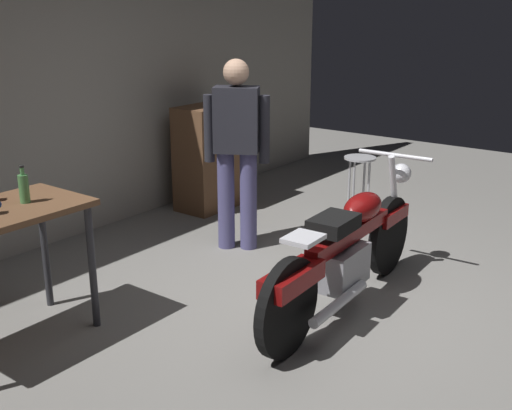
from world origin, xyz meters
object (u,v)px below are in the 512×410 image
shop_stool (359,171)px  wooden_dresser (212,157)px  person_standing (237,147)px  bottle (24,188)px  motorcycle (347,249)px

shop_stool → wooden_dresser: (-0.59, 1.45, 0.05)m
person_standing → wooden_dresser: bearing=-70.2°
person_standing → shop_stool: 1.53m
wooden_dresser → bottle: bearing=-162.6°
motorcycle → bottle: bearing=133.6°
person_standing → bottle: size_ratio=6.93×
shop_stool → bottle: bottle is taller
motorcycle → person_standing: 1.52m
shop_stool → person_standing: bearing=161.7°
motorcycle → person_standing: (0.47, 1.37, 0.48)m
person_standing → motorcycle: bearing=130.2°
motorcycle → shop_stool: 2.08m
shop_stool → wooden_dresser: wooden_dresser is taller
motorcycle → wooden_dresser: 2.68m
bottle → shop_stool: bearing=-9.4°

